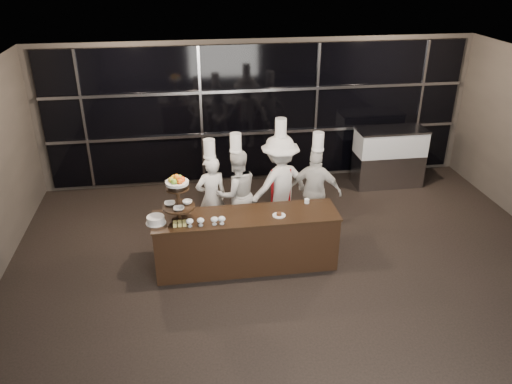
{
  "coord_description": "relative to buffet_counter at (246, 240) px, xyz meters",
  "views": [
    {
      "loc": [
        -1.55,
        -4.92,
        4.57
      ],
      "look_at": [
        -0.51,
        2.0,
        1.15
      ],
      "focal_mm": 35.0,
      "sensor_mm": 36.0,
      "label": 1
    }
  ],
  "objects": [
    {
      "name": "display_case",
      "position": [
        3.37,
        2.6,
        0.22
      ],
      "size": [
        1.43,
        0.63,
        1.24
      ],
      "color": "#A5A5AA",
      "rests_on": "ground"
    },
    {
      "name": "room",
      "position": [
        0.71,
        -1.7,
        1.03
      ],
      "size": [
        10.0,
        10.0,
        10.0
      ],
      "color": "black",
      "rests_on": "ground"
    },
    {
      "name": "chef_c",
      "position": [
        0.73,
        1.07,
        0.43
      ],
      "size": [
        1.31,
        1.04,
        2.08
      ],
      "color": "white",
      "rests_on": "ground"
    },
    {
      "name": "chef_a",
      "position": [
        -0.46,
        1.0,
        0.32
      ],
      "size": [
        0.63,
        0.5,
        1.8
      ],
      "color": "white",
      "rests_on": "ground"
    },
    {
      "name": "display_stand",
      "position": [
        -1.0,
        -0.0,
        0.87
      ],
      "size": [
        0.48,
        0.48,
        0.74
      ],
      "color": "black",
      "rests_on": "buffet_counter"
    },
    {
      "name": "chef_d",
      "position": [
        1.33,
        0.92,
        0.33
      ],
      "size": [
        0.99,
        0.69,
        1.86
      ],
      "color": "silver",
      "rests_on": "ground"
    },
    {
      "name": "small_plate",
      "position": [
        0.49,
        -0.1,
        0.47
      ],
      "size": [
        0.2,
        0.2,
        0.05
      ],
      "color": "white",
      "rests_on": "buffet_counter"
    },
    {
      "name": "pastry_squares",
      "position": [
        -1.0,
        -0.16,
        0.48
      ],
      "size": [
        0.2,
        0.13,
        0.05
      ],
      "color": "#EFE375",
      "rests_on": "buffet_counter"
    },
    {
      "name": "buffet_counter",
      "position": [
        0.0,
        0.0,
        0.0
      ],
      "size": [
        2.84,
        0.74,
        0.92
      ],
      "color": "black",
      "rests_on": "ground"
    },
    {
      "name": "window_wall",
      "position": [
        0.71,
        3.24,
        1.04
      ],
      "size": [
        8.6,
        0.1,
        2.8
      ],
      "color": "black",
      "rests_on": "ground"
    },
    {
      "name": "compotes",
      "position": [
        -0.61,
        -0.22,
        0.54
      ],
      "size": [
        0.58,
        0.11,
        0.12
      ],
      "color": "silver",
      "rests_on": "buffet_counter"
    },
    {
      "name": "layer_cake",
      "position": [
        -1.35,
        -0.05,
        0.51
      ],
      "size": [
        0.3,
        0.3,
        0.11
      ],
      "color": "white",
      "rests_on": "buffet_counter"
    },
    {
      "name": "chef_b",
      "position": [
        -0.03,
        1.01,
        0.34
      ],
      "size": [
        0.89,
        0.77,
        1.88
      ],
      "color": "silver",
      "rests_on": "ground"
    },
    {
      "name": "chef_cup",
      "position": [
        1.01,
        0.25,
        0.49
      ],
      "size": [
        0.08,
        0.08,
        0.07
      ],
      "primitive_type": "cylinder",
      "color": "white",
      "rests_on": "buffet_counter"
    }
  ]
}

